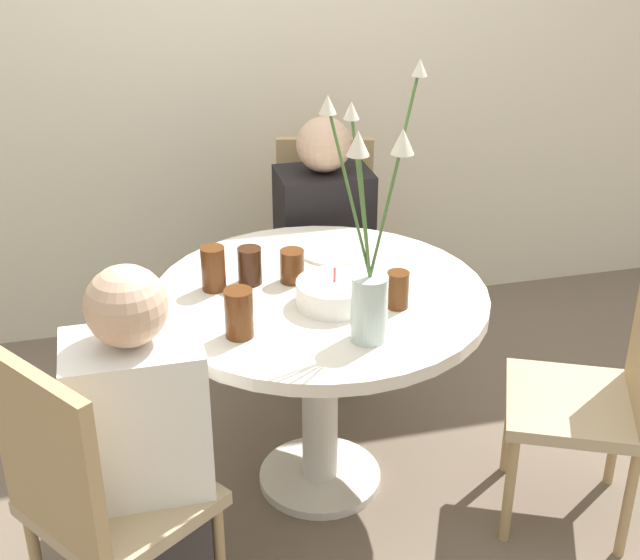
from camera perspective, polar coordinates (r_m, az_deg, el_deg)
The scene contains 16 objects.
ground_plane at distance 3.06m, azimuth 0.00°, elevation -12.66°, with size 16.00×16.00×0.00m, color #6B5B4C.
wall_back at distance 3.63m, azimuth -4.92°, elevation 16.38°, with size 8.00×0.05×2.60m.
dining_table at distance 2.73m, azimuth 0.00°, elevation -3.27°, with size 1.01×1.01×0.71m.
chair_near_front at distance 3.54m, azimuth 0.28°, elevation 2.46°, with size 0.49×0.49×0.88m.
chair_right_flank at distance 2.32m, azimuth -14.39°, elevation -12.99°, with size 0.56×0.56×0.88m.
chair_far_back at distance 2.77m, azimuth 17.80°, elevation -6.28°, with size 0.53×0.53×0.88m.
birthday_cake at distance 2.58m, azimuth 0.93°, elevation -0.83°, with size 0.22×0.22×0.12m.
flower_vase at distance 2.32m, azimuth 3.26°, elevation 1.22°, with size 0.29×0.18×0.73m.
side_plate at distance 2.92m, azimuth 0.79°, elevation 1.82°, with size 0.21×0.21×0.01m.
drink_glass_0 at distance 2.71m, azimuth -1.80°, elevation 0.90°, with size 0.07×0.07×0.10m.
drink_glass_1 at distance 2.68m, azimuth -6.84°, elevation 0.74°, with size 0.07×0.07×0.14m.
drink_glass_2 at distance 2.57m, azimuth 5.00°, elevation -0.62°, with size 0.07×0.07×0.11m.
drink_glass_3 at distance 2.71m, azimuth -4.52°, elevation 0.92°, with size 0.07×0.07×0.12m.
drink_glass_4 at distance 2.42m, azimuth -5.21°, elevation -2.14°, with size 0.08×0.08×0.14m.
person_guest at distance 3.39m, azimuth 0.24°, elevation 1.32°, with size 0.34×0.24×1.04m.
person_woman at distance 2.39m, azimuth -11.24°, elevation -11.32°, with size 0.34×0.24×1.04m.
Camera 1 is at (-0.58, -2.30, 1.93)m, focal length 50.00 mm.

